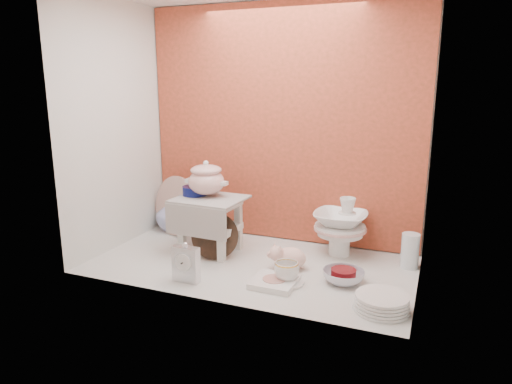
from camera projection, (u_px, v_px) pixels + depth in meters
ground at (251, 264)px, 2.65m from camera, size 1.80×1.80×0.00m
niche_shell at (263, 97)px, 2.60m from camera, size 1.86×1.03×1.53m
step_stool at (210, 225)px, 2.80m from camera, size 0.41×0.36×0.34m
soup_tureen at (206, 178)px, 2.78m from camera, size 0.33×0.33×0.22m
cobalt_bowl at (195, 191)px, 2.83m from camera, size 0.18×0.18×0.05m
floral_platter at (175, 206)px, 3.13m from camera, size 0.41×0.22×0.40m
blue_white_vase at (174, 213)px, 3.22m from camera, size 0.25×0.25×0.25m
lacquer_tray at (215, 236)px, 2.72m from camera, size 0.30×0.20×0.26m
mantel_clock at (186, 263)px, 2.39m from camera, size 0.15×0.06×0.21m
plush_pig at (291, 257)px, 2.57m from camera, size 0.24×0.18×0.13m
teacup_saucer at (286, 282)px, 2.39m from camera, size 0.21×0.21×0.01m
gold_rim_teacup at (287, 271)px, 2.38m from camera, size 0.16×0.16×0.10m
lattice_dish at (274, 282)px, 2.37m from camera, size 0.22×0.22×0.03m
dinner_plate_stack at (382, 302)px, 2.10m from camera, size 0.29×0.29×0.07m
crystal_bowl at (343, 276)px, 2.39m from camera, size 0.24×0.24×0.07m
clear_glass_vase at (410, 251)px, 2.57m from camera, size 0.12×0.12×0.20m
porcelain_tower at (340, 226)px, 2.75m from camera, size 0.32×0.32×0.36m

